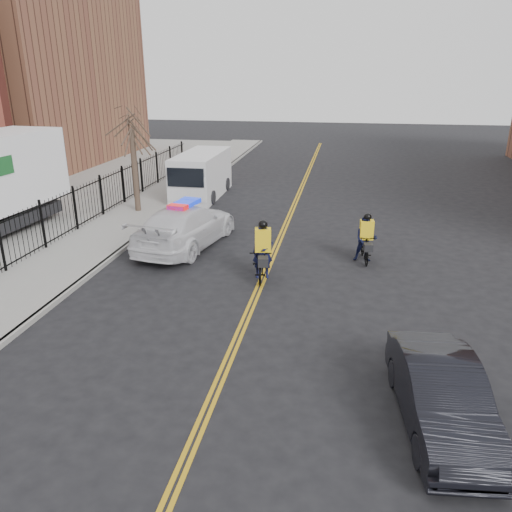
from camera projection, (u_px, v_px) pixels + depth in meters
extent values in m
plane|color=black|center=(248.00, 314.00, 14.78)|extent=(120.00, 120.00, 0.00)
cube|color=#BE8F16|center=(281.00, 233.00, 22.17)|extent=(0.10, 60.00, 0.01)
cube|color=#BE8F16|center=(284.00, 233.00, 22.15)|extent=(0.10, 60.00, 0.01)
cube|color=gray|center=(124.00, 223.00, 23.37)|extent=(3.00, 60.00, 0.15)
cube|color=gray|center=(154.00, 225.00, 23.12)|extent=(0.20, 60.00, 0.15)
cube|color=brown|center=(13.00, 68.00, 38.29)|extent=(14.00, 18.00, 14.00)
cylinder|color=#362920|center=(135.00, 171.00, 24.51)|extent=(0.28, 0.28, 4.00)
imported|color=silver|center=(186.00, 226.00, 20.20)|extent=(3.31, 6.22, 1.72)
cube|color=#0C26CC|center=(184.00, 204.00, 19.87)|extent=(0.96, 1.67, 0.16)
imported|color=black|center=(441.00, 395.00, 9.92)|extent=(1.91, 4.35, 1.39)
cube|color=silver|center=(202.00, 175.00, 28.31)|extent=(2.15, 5.79, 2.46)
cube|color=silver|center=(189.00, 188.00, 26.06)|extent=(2.09, 0.86, 1.29)
cube|color=black|center=(186.00, 178.00, 25.44)|extent=(1.93, 0.11, 0.96)
cylinder|color=black|center=(176.00, 196.00, 27.19)|extent=(0.27, 0.75, 0.75)
cylinder|color=black|center=(212.00, 197.00, 26.86)|extent=(0.27, 0.75, 0.75)
cylinder|color=black|center=(194.00, 183.00, 30.36)|extent=(0.27, 0.75, 0.75)
cylinder|color=black|center=(226.00, 184.00, 30.03)|extent=(0.27, 0.75, 0.75)
cylinder|color=black|center=(35.00, 207.00, 24.22)|extent=(0.13, 0.13, 1.16)
imported|color=black|center=(263.00, 262.00, 17.23)|extent=(1.09, 2.20, 1.11)
imported|color=black|center=(263.00, 251.00, 17.10)|extent=(0.76, 0.57, 1.90)
cube|color=yellow|center=(263.00, 240.00, 16.95)|extent=(0.60, 0.46, 0.80)
sphere|color=black|center=(263.00, 225.00, 16.76)|extent=(0.32, 0.32, 0.32)
cube|color=black|center=(263.00, 262.00, 16.43)|extent=(0.41, 0.45, 0.30)
imported|color=black|center=(365.00, 247.00, 18.72)|extent=(0.72, 1.89, 1.11)
imported|color=black|center=(366.00, 239.00, 18.62)|extent=(0.90, 0.74, 1.72)
cube|color=yellow|center=(367.00, 230.00, 18.49)|extent=(0.52, 0.38, 0.72)
sphere|color=black|center=(368.00, 217.00, 18.31)|extent=(0.29, 0.29, 0.29)
cube|color=black|center=(368.00, 247.00, 18.02)|extent=(0.35, 0.39, 0.27)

